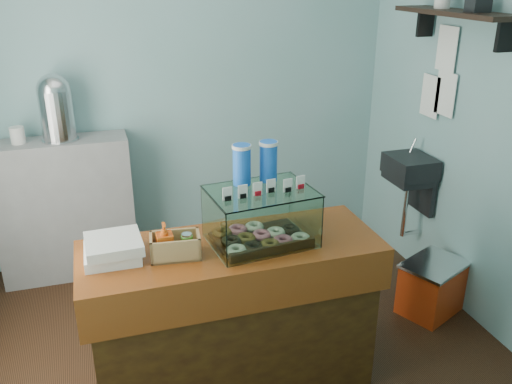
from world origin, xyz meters
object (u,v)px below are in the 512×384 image
object	(u,v)px
red_cooler	(432,287)
display_case	(259,211)
counter	(233,315)
coffee_urn	(56,106)

from	to	relation	value
red_cooler	display_case	bearing A→B (deg)	165.66
counter	red_cooler	size ratio (longest dim) A/B	3.00
display_case	coffee_urn	bearing A→B (deg)	117.81
counter	red_cooler	distance (m)	1.56
counter	red_cooler	xyz separation A→B (m)	(1.51, 0.27, -0.27)
display_case	coffee_urn	world-z (taller)	coffee_urn
counter	coffee_urn	size ratio (longest dim) A/B	3.32
coffee_urn	counter	bearing A→B (deg)	-61.05
counter	display_case	xyz separation A→B (m)	(0.16, 0.03, 0.61)
coffee_urn	red_cooler	distance (m)	2.94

